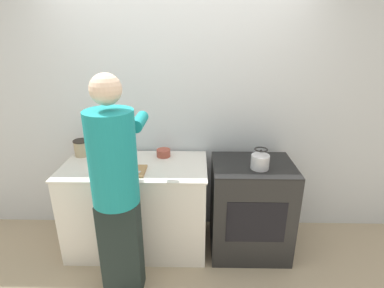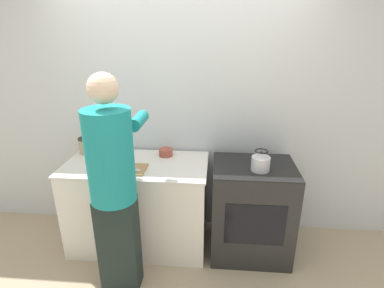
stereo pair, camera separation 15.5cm
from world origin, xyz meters
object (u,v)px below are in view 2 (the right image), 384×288
object	(u,v)px
knife	(128,169)
bowl_prep	(166,152)
cutting_board	(126,169)
person	(113,183)
canister_jar	(87,145)
kettle	(261,162)
oven	(251,210)

from	to	relation	value
knife	bowl_prep	world-z (taller)	bowl_prep
cutting_board	knife	world-z (taller)	knife
person	knife	xyz separation A→B (m)	(-0.00, 0.39, -0.07)
bowl_prep	canister_jar	world-z (taller)	canister_jar
bowl_prep	canister_jar	xyz separation A→B (m)	(-0.81, 0.01, 0.04)
knife	kettle	world-z (taller)	kettle
person	cutting_board	size ratio (longest dim) A/B	5.05
person	bowl_prep	size ratio (longest dim) A/B	13.23
knife	canister_jar	size ratio (longest dim) A/B	1.40
knife	kettle	size ratio (longest dim) A/B	1.22
oven	bowl_prep	size ratio (longest dim) A/B	6.77
bowl_prep	oven	bearing A→B (deg)	-16.51
kettle	canister_jar	xyz separation A→B (m)	(-1.70, 0.35, -0.03)
cutting_board	canister_jar	xyz separation A→B (m)	(-0.51, 0.37, 0.07)
oven	canister_jar	world-z (taller)	canister_jar
knife	bowl_prep	xyz separation A→B (m)	(0.27, 0.38, 0.02)
oven	person	distance (m)	1.34
kettle	bowl_prep	world-z (taller)	kettle
cutting_board	kettle	world-z (taller)	kettle
oven	knife	distance (m)	1.22
canister_jar	kettle	bearing A→B (deg)	-11.68
person	knife	distance (m)	0.40
kettle	canister_jar	bearing A→B (deg)	168.32
kettle	knife	bearing A→B (deg)	-178.23
canister_jar	person	bearing A→B (deg)	-55.21
cutting_board	canister_jar	bearing A→B (deg)	144.31
kettle	canister_jar	world-z (taller)	kettle
bowl_prep	knife	bearing A→B (deg)	-126.01
cutting_board	knife	bearing A→B (deg)	-34.98
oven	knife	world-z (taller)	oven
cutting_board	canister_jar	world-z (taller)	canister_jar
kettle	bowl_prep	distance (m)	0.95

